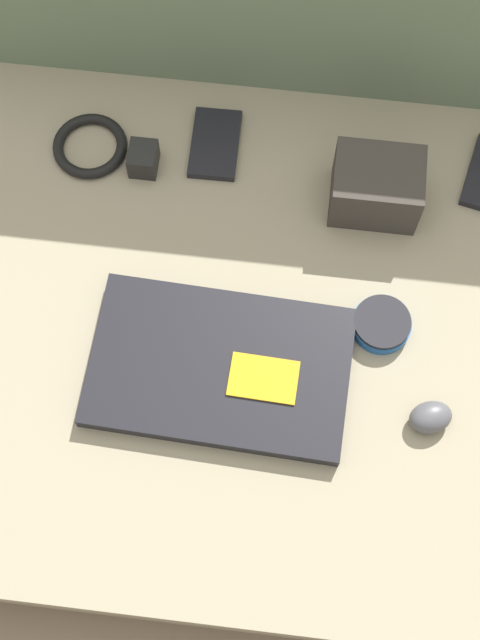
{
  "coord_description": "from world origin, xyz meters",
  "views": [
    {
      "loc": [
        0.05,
        -0.43,
        1.25
      ],
      "look_at": [
        0.0,
        0.0,
        0.13
      ],
      "focal_mm": 50.0,
      "sensor_mm": 36.0,
      "label": 1
    }
  ],
  "objects_px": {
    "speaker_puck": "(381,324)",
    "computer_mouse": "(431,417)",
    "phone_black": "(215,144)",
    "charger_brick": "(143,159)",
    "laptop": "(220,367)",
    "camera_pouch": "(376,187)"
  },
  "relations": [
    {
      "from": "speaker_puck",
      "to": "camera_pouch",
      "type": "height_order",
      "value": "camera_pouch"
    },
    {
      "from": "computer_mouse",
      "to": "charger_brick",
      "type": "xyz_separation_m",
      "value": [
        -0.43,
        0.34,
        0.0
      ]
    },
    {
      "from": "phone_black",
      "to": "camera_pouch",
      "type": "bearing_deg",
      "value": -16.5
    },
    {
      "from": "computer_mouse",
      "to": "charger_brick",
      "type": "height_order",
      "value": "charger_brick"
    },
    {
      "from": "speaker_puck",
      "to": "phone_black",
      "type": "bearing_deg",
      "value": 135.19
    },
    {
      "from": "computer_mouse",
      "to": "charger_brick",
      "type": "relative_size",
      "value": 1.46
    },
    {
      "from": "laptop",
      "to": "computer_mouse",
      "type": "bearing_deg",
      "value": -5.36
    },
    {
      "from": "laptop",
      "to": "charger_brick",
      "type": "xyz_separation_m",
      "value": [
        -0.15,
        0.3,
        0.01
      ]
    },
    {
      "from": "camera_pouch",
      "to": "speaker_puck",
      "type": "bearing_deg",
      "value": -83.09
    },
    {
      "from": "speaker_puck",
      "to": "charger_brick",
      "type": "xyz_separation_m",
      "value": [
        -0.36,
        0.21,
        0.01
      ]
    },
    {
      "from": "phone_black",
      "to": "camera_pouch",
      "type": "height_order",
      "value": "camera_pouch"
    },
    {
      "from": "speaker_puck",
      "to": "charger_brick",
      "type": "relative_size",
      "value": 1.72
    },
    {
      "from": "laptop",
      "to": "computer_mouse",
      "type": "height_order",
      "value": "computer_mouse"
    },
    {
      "from": "speaker_puck",
      "to": "charger_brick",
      "type": "distance_m",
      "value": 0.42
    },
    {
      "from": "laptop",
      "to": "phone_black",
      "type": "relative_size",
      "value": 3.01
    },
    {
      "from": "speaker_puck",
      "to": "computer_mouse",
      "type": "bearing_deg",
      "value": -60.39
    },
    {
      "from": "camera_pouch",
      "to": "computer_mouse",
      "type": "bearing_deg",
      "value": -73.51
    },
    {
      "from": "computer_mouse",
      "to": "speaker_puck",
      "type": "bearing_deg",
      "value": 98.15
    },
    {
      "from": "laptop",
      "to": "phone_black",
      "type": "distance_m",
      "value": 0.35
    },
    {
      "from": "speaker_puck",
      "to": "phone_black",
      "type": "xyz_separation_m",
      "value": [
        -0.26,
        0.26,
        -0.01
      ]
    },
    {
      "from": "computer_mouse",
      "to": "camera_pouch",
      "type": "xyz_separation_m",
      "value": [
        -0.09,
        0.32,
        0.03
      ]
    },
    {
      "from": "laptop",
      "to": "phone_black",
      "type": "height_order",
      "value": "laptop"
    }
  ]
}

